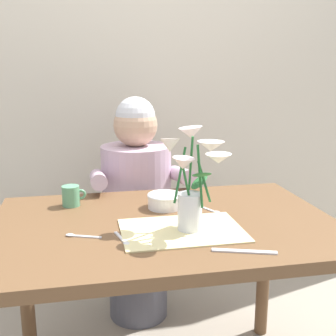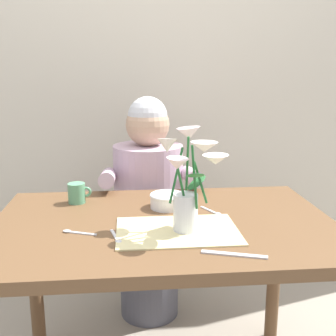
{
  "view_description": "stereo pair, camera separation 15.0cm",
  "coord_description": "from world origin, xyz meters",
  "px_view_note": "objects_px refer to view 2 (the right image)",
  "views": [
    {
      "loc": [
        -0.27,
        -1.38,
        1.26
      ],
      "look_at": [
        0.02,
        0.05,
        0.92
      ],
      "focal_mm": 45.33,
      "sensor_mm": 36.0,
      "label": 1
    },
    {
      "loc": [
        -0.12,
        -1.4,
        1.26
      ],
      "look_at": [
        0.02,
        0.05,
        0.92
      ],
      "focal_mm": 45.33,
      "sensor_mm": 36.0,
      "label": 2
    }
  ],
  "objects_px": {
    "flower_vase": "(189,177)",
    "tea_cup": "(77,193)",
    "ceramic_bowl": "(167,200)",
    "seated_person": "(149,212)",
    "dinner_knife": "(234,254)"
  },
  "relations": [
    {
      "from": "seated_person",
      "to": "flower_vase",
      "type": "bearing_deg",
      "value": -85.71
    },
    {
      "from": "seated_person",
      "to": "tea_cup",
      "type": "bearing_deg",
      "value": -132.43
    },
    {
      "from": "ceramic_bowl",
      "to": "flower_vase",
      "type": "bearing_deg",
      "value": -78.84
    },
    {
      "from": "dinner_knife",
      "to": "ceramic_bowl",
      "type": "bearing_deg",
      "value": 126.92
    },
    {
      "from": "dinner_knife",
      "to": "seated_person",
      "type": "bearing_deg",
      "value": 120.52
    },
    {
      "from": "flower_vase",
      "to": "ceramic_bowl",
      "type": "bearing_deg",
      "value": 101.16
    },
    {
      "from": "flower_vase",
      "to": "ceramic_bowl",
      "type": "relative_size",
      "value": 2.49
    },
    {
      "from": "dinner_knife",
      "to": "tea_cup",
      "type": "relative_size",
      "value": 2.04
    },
    {
      "from": "flower_vase",
      "to": "tea_cup",
      "type": "distance_m",
      "value": 0.54
    },
    {
      "from": "seated_person",
      "to": "tea_cup",
      "type": "height_order",
      "value": "seated_person"
    },
    {
      "from": "dinner_knife",
      "to": "tea_cup",
      "type": "height_order",
      "value": "tea_cup"
    },
    {
      "from": "flower_vase",
      "to": "tea_cup",
      "type": "bearing_deg",
      "value": 139.83
    },
    {
      "from": "flower_vase",
      "to": "ceramic_bowl",
      "type": "distance_m",
      "value": 0.29
    },
    {
      "from": "seated_person",
      "to": "ceramic_bowl",
      "type": "height_order",
      "value": "seated_person"
    },
    {
      "from": "seated_person",
      "to": "ceramic_bowl",
      "type": "relative_size",
      "value": 8.35
    }
  ]
}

